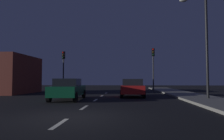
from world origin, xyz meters
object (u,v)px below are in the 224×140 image
traffic_signal_left (63,63)px  car_stopped_ahead (133,88)px  traffic_signal_right (153,61)px  car_adjacent_lane (68,89)px  street_lamp_right (202,38)px

traffic_signal_left → car_stopped_ahead: (7.87, -6.01, -2.59)m
traffic_signal_right → car_stopped_ahead: traffic_signal_right is taller
traffic_signal_left → car_adjacent_lane: 9.94m
traffic_signal_left → traffic_signal_right: bearing=0.0°
traffic_signal_right → car_adjacent_lane: 11.87m
traffic_signal_right → car_stopped_ahead: 7.09m
traffic_signal_left → street_lamp_right: (12.69, -8.63, 1.04)m
car_stopped_ahead → street_lamp_right: (4.82, -2.61, 3.63)m
street_lamp_right → traffic_signal_right: bearing=104.7°
car_stopped_ahead → traffic_signal_left: bearing=142.6°
traffic_signal_right → car_adjacent_lane: bearing=-128.5°
car_stopped_ahead → street_lamp_right: 6.57m
street_lamp_right → car_stopped_ahead: bearing=151.5°
traffic_signal_left → car_adjacent_lane: size_ratio=1.07×
car_stopped_ahead → car_adjacent_lane: 5.53m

